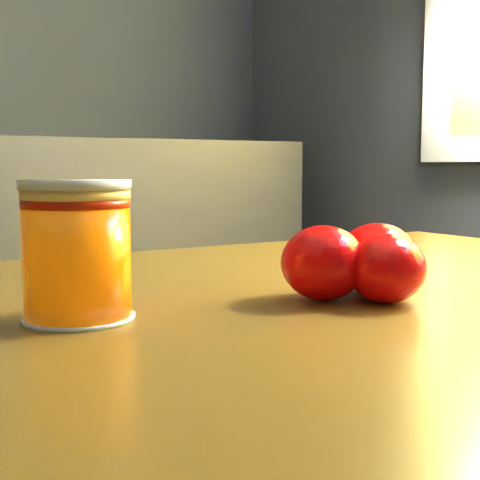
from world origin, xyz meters
TOP-DOWN VIEW (x-y plane):
  - table at (0.80, -0.02)m, footprint 1.00×0.72m
  - juice_glass at (0.60, -0.02)m, footprint 0.08×0.08m
  - orange_front at (0.85, -0.04)m, footprint 0.08×0.08m
  - orange_back at (0.79, -0.04)m, footprint 0.08×0.08m
  - orange_extra at (0.82, -0.08)m, footprint 0.06×0.06m

SIDE VIEW (x-z plane):
  - table at x=0.80m, z-range 0.27..0.99m
  - orange_extra at x=0.82m, z-range 0.72..0.78m
  - orange_front at x=0.85m, z-range 0.72..0.78m
  - orange_back at x=0.79m, z-range 0.72..0.78m
  - juice_glass at x=0.60m, z-range 0.72..0.82m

